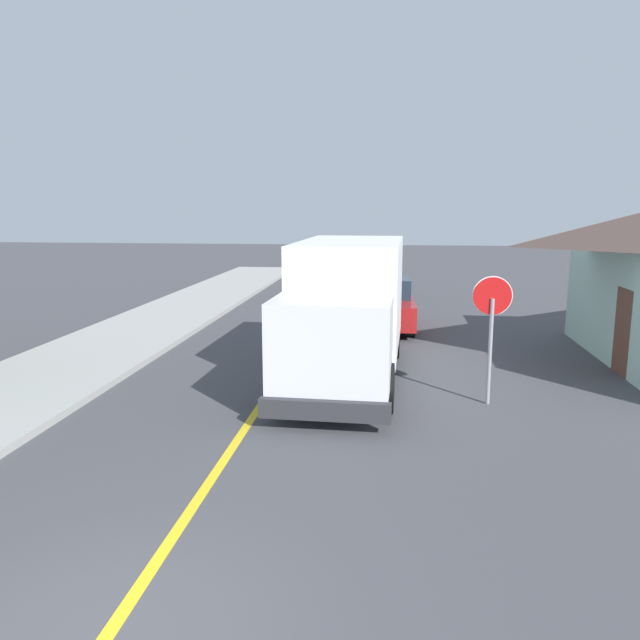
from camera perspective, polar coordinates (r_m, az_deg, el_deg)
name	(u,v)px	position (r m, az deg, el deg)	size (l,w,h in m)	color
ground_plane	(104,640)	(6.87, -19.31, -26.14)	(120.00, 120.00, 0.00)	#424247
centre_line_yellow	(285,368)	(15.65, -3.21, -4.43)	(0.16, 56.00, 0.01)	gold
box_truck	(348,303)	(14.59, 2.57, 1.55)	(2.64, 7.26, 3.20)	white
parked_car_near	(386,304)	(20.73, 6.07, 1.45)	(1.93, 4.45, 1.67)	maroon
parked_car_mid	(373,279)	(27.92, 4.95, 3.81)	(1.81, 4.40, 1.67)	#4C564C
stop_sign	(492,315)	(12.93, 15.56, 0.42)	(0.80, 0.10, 2.65)	gray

